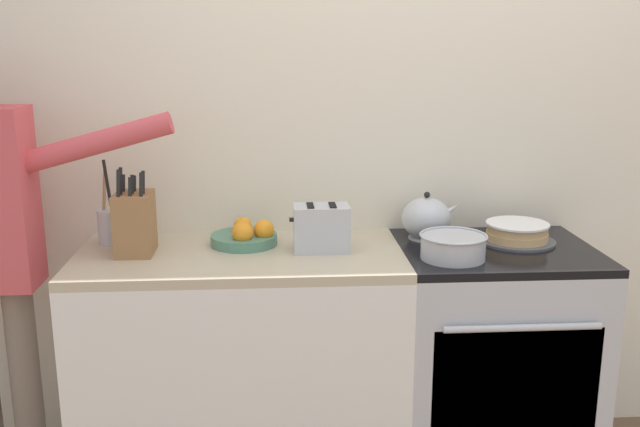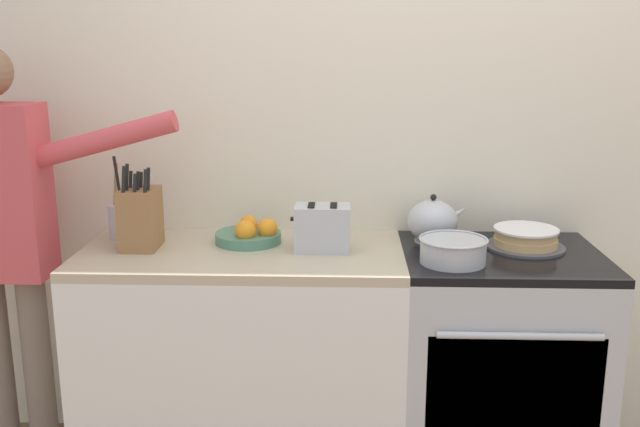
% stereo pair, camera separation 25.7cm
% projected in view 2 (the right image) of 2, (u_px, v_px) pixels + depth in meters
% --- Properties ---
extents(wall_back, '(8.00, 0.04, 2.60)m').
position_uv_depth(wall_back, '(416.00, 134.00, 2.84)').
color(wall_back, silver).
rests_on(wall_back, ground_plane).
extents(counter_cabinet, '(1.20, 0.60, 0.91)m').
position_uv_depth(counter_cabinet, '(244.00, 362.00, 2.75)').
color(counter_cabinet, white).
rests_on(counter_cabinet, ground_plane).
extents(stove_range, '(0.73, 0.63, 0.91)m').
position_uv_depth(stove_range, '(496.00, 367.00, 2.72)').
color(stove_range, '#B7BABF').
rests_on(stove_range, ground_plane).
extents(layer_cake, '(0.29, 0.29, 0.08)m').
position_uv_depth(layer_cake, '(526.00, 239.00, 2.67)').
color(layer_cake, '#4C4C51').
rests_on(layer_cake, stove_range).
extents(tea_kettle, '(0.24, 0.19, 0.19)m').
position_uv_depth(tea_kettle, '(433.00, 221.00, 2.74)').
color(tea_kettle, '#B7BABF').
rests_on(tea_kettle, stove_range).
extents(mixing_bowl, '(0.24, 0.24, 0.09)m').
position_uv_depth(mixing_bowl, '(453.00, 250.00, 2.49)').
color(mixing_bowl, '#B7BABF').
rests_on(mixing_bowl, stove_range).
extents(knife_block, '(0.13, 0.17, 0.32)m').
position_uv_depth(knife_block, '(140.00, 218.00, 2.65)').
color(knife_block, olive).
rests_on(knife_block, counter_cabinet).
extents(utensil_crock, '(0.10, 0.10, 0.33)m').
position_uv_depth(utensil_crock, '(121.00, 220.00, 2.80)').
color(utensil_crock, '#B7BABF').
rests_on(utensil_crock, counter_cabinet).
extents(fruit_bowl, '(0.25, 0.25, 0.10)m').
position_uv_depth(fruit_bowl, '(250.00, 234.00, 2.74)').
color(fruit_bowl, '#4C7F66').
rests_on(fruit_bowl, counter_cabinet).
extents(toaster, '(0.22, 0.13, 0.17)m').
position_uv_depth(toaster, '(322.00, 228.00, 2.63)').
color(toaster, '#B7BABF').
rests_on(toaster, counter_cabinet).
extents(person_baker, '(0.93, 0.20, 1.65)m').
position_uv_depth(person_baker, '(5.00, 226.00, 2.67)').
color(person_baker, '#7A6B5B').
rests_on(person_baker, ground_plane).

